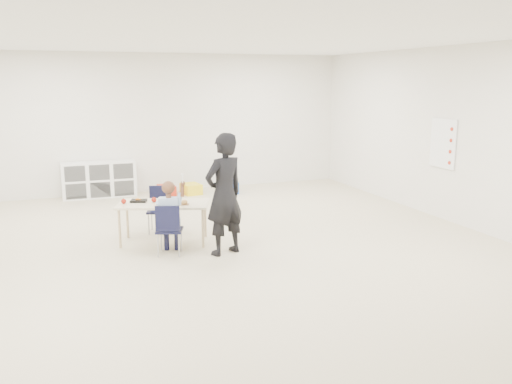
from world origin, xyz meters
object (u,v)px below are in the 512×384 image
object	(u,v)px
table	(164,222)
cubby_shelf	(99,179)
adult	(224,194)
chair_near	(169,229)
child	(169,214)

from	to	relation	value
table	cubby_shelf	xyz separation A→B (m)	(-0.61, 3.49, 0.06)
cubby_shelf	adult	xyz separation A→B (m)	(1.26, -4.27, 0.45)
table	cubby_shelf	bearing A→B (deg)	118.82
chair_near	adult	distance (m)	0.86
chair_near	cubby_shelf	size ratio (longest dim) A/B	0.49
child	adult	distance (m)	0.77
table	cubby_shelf	size ratio (longest dim) A/B	0.99
table	chair_near	bearing A→B (deg)	-74.30
table	chair_near	xyz separation A→B (m)	(-0.03, -0.55, 0.05)
child	chair_near	bearing A→B (deg)	-71.06
table	adult	xyz separation A→B (m)	(0.66, -0.78, 0.51)
child	cubby_shelf	distance (m)	4.09
child	cubby_shelf	bearing A→B (deg)	117.05
chair_near	cubby_shelf	bearing A→B (deg)	117.05
chair_near	table	bearing A→B (deg)	105.70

